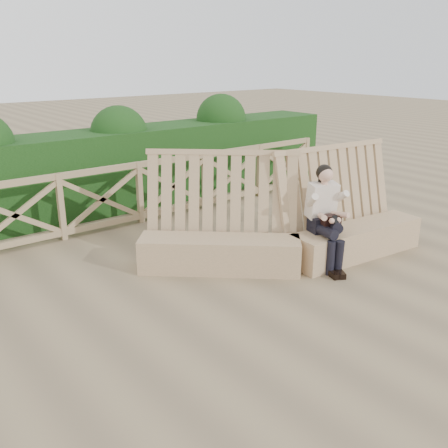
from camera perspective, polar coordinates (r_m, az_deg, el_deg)
ground at (r=6.05m, az=1.22°, el=-9.35°), size 60.00×60.00×0.00m
bench at (r=7.24m, az=7.42°, el=-1.17°), size 4.05×2.32×1.61m
woman at (r=7.08m, az=11.54°, el=1.26°), size 0.59×0.88×1.43m
guardrail at (r=8.64m, az=-13.76°, el=2.76°), size 10.10×0.09×1.10m
hedge at (r=9.67m, az=-16.91°, el=5.36°), size 12.00×1.20×1.50m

